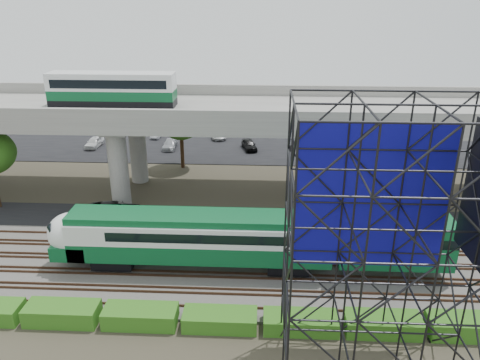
{
  "coord_description": "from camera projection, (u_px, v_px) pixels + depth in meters",
  "views": [
    {
      "loc": [
        3.44,
        -27.92,
        19.46
      ],
      "look_at": [
        1.73,
        6.0,
        5.76
      ],
      "focal_mm": 35.0,
      "sensor_mm": 36.0,
      "label": 1
    }
  ],
  "objects": [
    {
      "name": "suv",
      "position": [
        115.0,
        211.0,
        42.65
      ],
      "size": [
        5.64,
        2.62,
        1.57
      ],
      "primitive_type": "imported",
      "rotation": [
        0.0,
        0.0,
        1.57
      ],
      "color": "black",
      "rests_on": "service_road"
    },
    {
      "name": "trees",
      "position": [
        181.0,
        142.0,
        46.41
      ],
      "size": [
        40.94,
        16.94,
        7.69
      ],
      "color": "#382314",
      "rests_on": "ground"
    },
    {
      "name": "service_road",
      "position": [
        224.0,
        219.0,
        43.01
      ],
      "size": [
        90.0,
        5.0,
        0.08
      ],
      "primitive_type": "cube",
      "color": "black",
      "rests_on": "ground"
    },
    {
      "name": "ballast_bed",
      "position": [
        214.0,
        269.0,
        35.11
      ],
      "size": [
        90.0,
        12.0,
        0.2
      ],
      "primitive_type": "cube",
      "color": "slate",
      "rests_on": "ground"
    },
    {
      "name": "parking_lot",
      "position": [
        238.0,
        143.0,
        64.77
      ],
      "size": [
        90.0,
        18.0,
        0.08
      ],
      "primitive_type": "cube",
      "color": "black",
      "rests_on": "ground"
    },
    {
      "name": "harbor_water",
      "position": [
        244.0,
        107.0,
        85.16
      ],
      "size": [
        140.0,
        40.0,
        0.03
      ],
      "primitive_type": "cube",
      "color": "#43566E",
      "rests_on": "ground"
    },
    {
      "name": "hedge_strip",
      "position": [
        220.0,
        319.0,
        29.06
      ],
      "size": [
        34.6,
        1.8,
        1.2
      ],
      "color": "#2F6316",
      "rests_on": "ground"
    },
    {
      "name": "ground",
      "position": [
        212.0,
        286.0,
        33.3
      ],
      "size": [
        140.0,
        140.0,
        0.0
      ],
      "primitive_type": "plane",
      "color": "#474233",
      "rests_on": "ground"
    },
    {
      "name": "rail_tracks",
      "position": [
        214.0,
        267.0,
        35.04
      ],
      "size": [
        90.0,
        9.52,
        0.16
      ],
      "color": "#472D1E",
      "rests_on": "ballast_bed"
    },
    {
      "name": "scaffold_tower",
      "position": [
        381.0,
        258.0,
        22.68
      ],
      "size": [
        9.36,
        6.36,
        15.0
      ],
      "color": "black",
      "rests_on": "ground"
    },
    {
      "name": "commuter_train",
      "position": [
        229.0,
        237.0,
        34.02
      ],
      "size": [
        29.3,
        3.06,
        4.3
      ],
      "color": "black",
      "rests_on": "rail_tracks"
    },
    {
      "name": "parked_cars",
      "position": [
        247.0,
        139.0,
        63.9
      ],
      "size": [
        37.74,
        9.9,
        1.32
      ],
      "color": "silver",
      "rests_on": "parking_lot"
    },
    {
      "name": "overpass",
      "position": [
        219.0,
        117.0,
        45.08
      ],
      "size": [
        80.0,
        12.0,
        12.4
      ],
      "color": "#9E9B93",
      "rests_on": "ground"
    }
  ]
}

